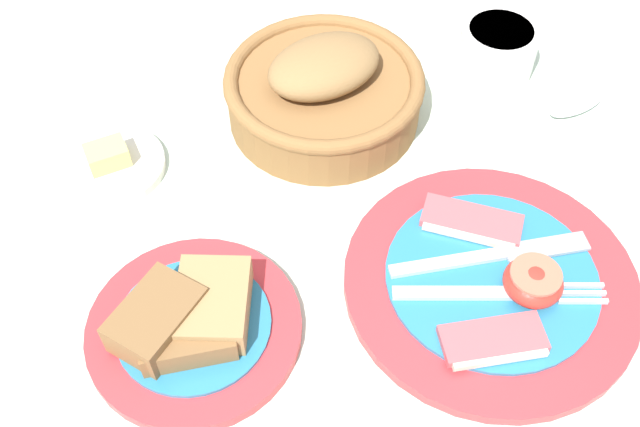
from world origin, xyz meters
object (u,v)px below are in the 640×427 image
Objects in this scene: butter_dish at (110,164)px; teaspoon_by_saucer at (556,113)px; bread_basket at (324,90)px; sugar_cup at (497,50)px; breakfast_plate at (493,281)px; bread_plate at (191,325)px.

teaspoon_by_saucer is at bearing -4.61° from butter_dish.
bread_basket is at bearing 151.01° from teaspoon_by_saucer.
bread_basket reaches higher than sugar_cup.
sugar_cup is 0.45× the size of teaspoon_by_saucer.
sugar_cup reaches higher than butter_dish.
breakfast_plate is at bearing -69.55° from bread_basket.
breakfast_plate is at bearing -143.31° from teaspoon_by_saucer.
sugar_cup reaches higher than breakfast_plate.
bread_plate is 0.22m from butter_dish.
breakfast_plate reaches higher than butter_dish.
sugar_cup is at bearing 6.25° from bread_basket.
bread_basket is at bearing 5.92° from butter_dish.
bread_basket reaches higher than breakfast_plate.
butter_dish is (-0.05, 0.21, -0.01)m from bread_plate.
bread_plate is 0.88× the size of bread_basket.
teaspoon_by_saucer is (0.24, -0.06, -0.03)m from bread_basket.
bread_basket is (-0.09, 0.25, 0.03)m from breakfast_plate.
butter_dish is (-0.32, 0.23, -0.00)m from breakfast_plate.
teaspoon_by_saucer is (0.42, 0.17, -0.01)m from bread_plate.
breakfast_plate is 2.39× the size of butter_dish.
bread_basket is at bearing 110.45° from breakfast_plate.
bread_basket is (-0.20, -0.02, 0.00)m from sugar_cup.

